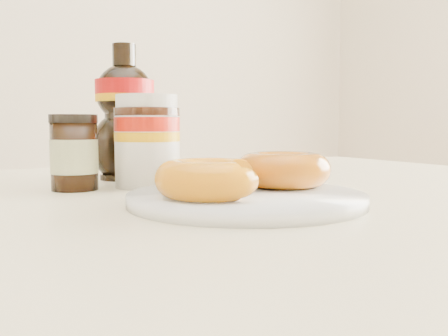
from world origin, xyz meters
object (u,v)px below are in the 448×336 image
donut_bitten (209,179)px  donut_whole (283,169)px  plate (246,198)px  syrup_bottle (125,112)px  dark_jar (74,153)px  dining_table (143,263)px  nutella_jar (147,137)px

donut_bitten → donut_whole: size_ratio=0.97×
plate → syrup_bottle: 0.32m
plate → dark_jar: (-0.14, 0.21, 0.04)m
dining_table → nutella_jar: bearing=65.3°
nutella_jar → syrup_bottle: (0.00, 0.11, 0.04)m
donut_whole → plate: bearing=-157.0°
dining_table → plate: plate is taller
plate → donut_whole: (0.07, 0.03, 0.03)m
dining_table → nutella_jar: nutella_jar is taller
dining_table → donut_bitten: bearing=-78.8°
dark_jar → nutella_jar: bearing=-8.1°
donut_whole → syrup_bottle: bearing=111.2°
donut_bitten → dark_jar: dark_jar is taller
dining_table → syrup_bottle: size_ratio=6.76×
syrup_bottle → dark_jar: size_ratio=2.12×
donut_whole → nutella_jar: size_ratio=0.89×
nutella_jar → syrup_bottle: syrup_bottle is taller
donut_bitten → dining_table: bearing=96.4°
syrup_bottle → plate: bearing=-82.8°
donut_whole → nutella_jar: (-0.11, 0.16, 0.04)m
nutella_jar → dining_table: bearing=-114.7°
dining_table → syrup_bottle: bearing=78.4°
dining_table → donut_whole: donut_whole is taller
nutella_jar → dark_jar: (-0.09, 0.01, -0.02)m
donut_whole → dining_table: bearing=148.5°
dining_table → donut_bitten: 0.17m
donut_bitten → dark_jar: (-0.09, 0.22, 0.02)m
donut_bitten → nutella_jar: bearing=82.7°
donut_whole → dark_jar: dark_jar is taller
dark_jar → donut_whole: bearing=-41.0°
nutella_jar → dark_jar: bearing=171.9°
dark_jar → syrup_bottle: bearing=44.3°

